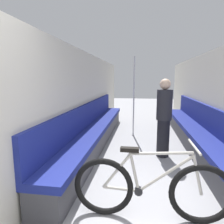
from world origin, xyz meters
TOP-DOWN VIEW (x-y plane):
  - wall_left at (-1.41, 3.32)m, footprint 0.10×9.84m
  - wall_right at (1.41, 3.32)m, footprint 0.10×9.84m
  - bench_seat_row_left at (-1.14, 3.45)m, footprint 0.49×5.51m
  - bench_seat_row_right at (1.14, 3.45)m, footprint 0.49×5.51m
  - bicycle at (0.03, 1.01)m, footprint 1.73×0.46m
  - grab_pole_near at (-0.29, 4.35)m, footprint 0.08×0.08m
  - passenger_standing at (0.36, 2.92)m, footprint 0.30×0.30m

SIDE VIEW (x-z plane):
  - bench_seat_row_left at x=-1.14m, z-range -0.18..0.81m
  - bench_seat_row_right at x=1.14m, z-range -0.18..0.81m
  - bicycle at x=0.03m, z-range -0.08..0.80m
  - passenger_standing at x=0.36m, z-range 0.02..1.57m
  - grab_pole_near at x=-0.29m, z-range -0.03..2.10m
  - wall_left at x=-1.41m, z-range 0.00..2.15m
  - wall_right at x=1.41m, z-range 0.00..2.15m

